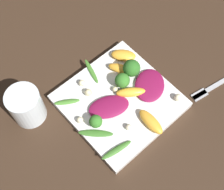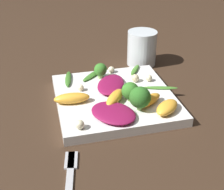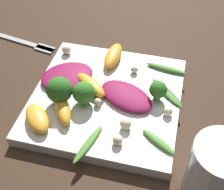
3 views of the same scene
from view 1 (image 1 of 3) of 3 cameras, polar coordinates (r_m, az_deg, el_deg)
ground_plane at (r=0.76m, az=1.37°, el=-1.49°), size 2.40×2.40×0.00m
plate at (r=0.75m, az=1.38°, el=-1.16°), size 0.25×0.25×0.02m
drinking_glass at (r=0.73m, az=-15.40°, el=-1.93°), size 0.08×0.08×0.09m
fork at (r=0.82m, az=18.39°, el=1.69°), size 0.05×0.18×0.01m
radicchio_leaf_0 at (r=0.76m, az=6.89°, el=1.79°), size 0.11×0.12×0.01m
radicchio_leaf_1 at (r=0.73m, az=-0.68°, el=-2.06°), size 0.09×0.11×0.01m
orange_segment_0 at (r=0.77m, az=1.66°, el=4.80°), size 0.07×0.05×0.02m
orange_segment_1 at (r=0.74m, az=3.48°, el=0.51°), size 0.06×0.07×0.02m
orange_segment_2 at (r=0.71m, az=7.11°, el=-4.88°), size 0.07×0.03×0.02m
orange_segment_3 at (r=0.80m, az=2.11°, el=7.29°), size 0.07×0.06×0.02m
broccoli_floret_0 at (r=0.74m, az=1.89°, el=2.67°), size 0.04×0.04×0.04m
broccoli_floret_1 at (r=0.75m, az=3.60°, el=4.92°), size 0.04×0.04×0.05m
broccoli_floret_2 at (r=0.70m, az=-2.99°, el=-4.87°), size 0.03×0.03×0.04m
arugula_sprig_0 at (r=0.71m, az=-2.98°, el=-7.01°), size 0.07×0.07×0.01m
arugula_sprig_1 at (r=0.78m, az=-3.59°, el=4.53°), size 0.08×0.03×0.00m
arugula_sprig_2 at (r=0.74m, az=-8.23°, el=-1.26°), size 0.04×0.06×0.01m
arugula_sprig_3 at (r=0.69m, az=0.83°, el=-10.02°), size 0.03×0.08×0.01m
macadamia_nut_0 at (r=0.72m, az=-5.87°, el=-4.58°), size 0.02×0.02×0.02m
macadamia_nut_1 at (r=0.75m, az=11.95°, el=-0.45°), size 0.02×0.02×0.02m
macadamia_nut_2 at (r=0.71m, az=3.05°, el=-5.89°), size 0.01×0.01×0.01m
macadamia_nut_3 at (r=0.75m, az=0.53°, el=1.05°), size 0.01×0.01×0.01m
macadamia_nut_4 at (r=0.74m, az=-4.37°, el=0.49°), size 0.02×0.02×0.02m
macadamia_nut_5 at (r=0.76m, az=-5.55°, el=2.22°), size 0.02×0.02×0.02m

